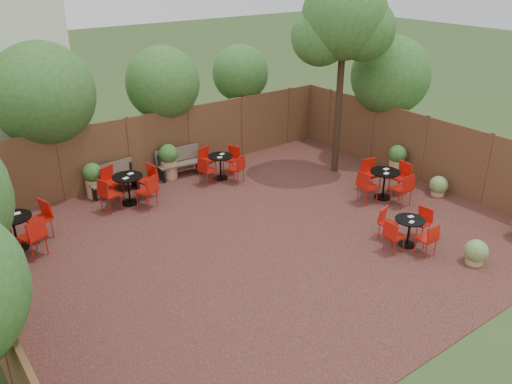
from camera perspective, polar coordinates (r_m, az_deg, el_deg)
ground at (r=12.71m, az=0.50°, el=-5.12°), size 80.00×80.00×0.00m
courtyard_paving at (r=12.70m, az=0.50°, el=-5.08°), size 12.00×10.00×0.02m
fence_back at (r=16.22m, az=-10.21°, el=5.11°), size 12.00×0.08×2.00m
fence_right at (r=16.30m, az=17.67°, el=4.42°), size 0.08×10.00×2.00m
overhang_foliage at (r=12.88m, az=-14.66°, el=7.74°), size 15.68×10.71×2.79m
courtyard_tree at (r=15.66m, az=9.50°, el=17.47°), size 2.62×2.52×5.83m
park_bench_left at (r=15.43m, az=-15.26°, el=1.46°), size 1.43×0.59×0.86m
park_bench_right at (r=16.24m, az=-8.26°, el=3.28°), size 1.45×0.59×0.87m
bistro_tables at (r=13.79m, az=-4.43°, el=-0.47°), size 10.63×7.53×0.96m
planters at (r=15.05m, az=-10.02°, el=1.81°), size 11.85×4.62×1.06m
low_shrubs at (r=14.06m, az=24.26°, el=-2.84°), size 2.90×3.40×0.75m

